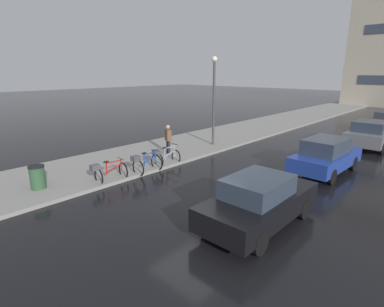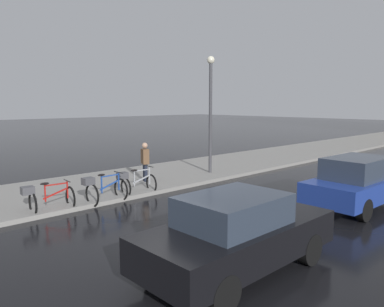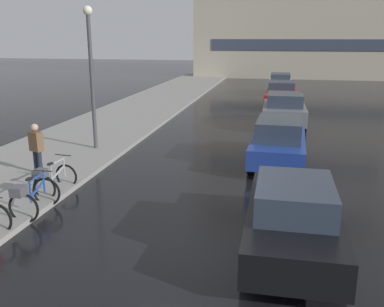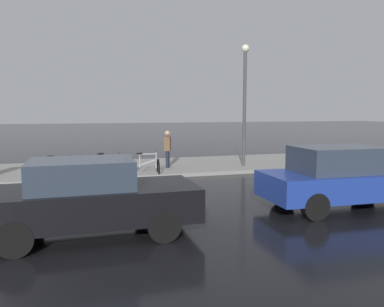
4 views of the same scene
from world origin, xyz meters
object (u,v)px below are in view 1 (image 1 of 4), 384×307
Objects in this scene: car_black at (259,201)px; car_blue at (326,156)px; bicycle_nearest at (108,171)px; car_grey at (370,134)px; bicycle_third at (165,156)px; bicycle_second at (145,163)px; pedestrian at (168,139)px; streetlamp at (214,93)px; trash_bin at (38,179)px.

car_black is 1.00× the size of car_blue.
bicycle_nearest is 15.11m from car_grey.
bicycle_third is 0.36× the size of car_grey.
bicycle_second is (0.28, 1.70, 0.03)m from bicycle_nearest.
bicycle_nearest is 0.87× the size of pedestrian.
streetlamp reaches higher than bicycle_second.
trash_bin is at bearing -88.99° from pedestrian.
car_blue is 1.07× the size of car_grey.
bicycle_second is 6.08m from car_black.
trash_bin is at bearing -114.33° from car_grey.
bicycle_second is 1.37× the size of trash_bin.
car_grey reaches higher than bicycle_third.
car_grey is (5.92, 12.08, 0.31)m from bicycle_second.
bicycle_second is at bearing 80.72° from bicycle_nearest.
bicycle_nearest is at bearing -114.23° from car_grey.
bicycle_nearest is at bearing -90.37° from bicycle_third.
bicycle_nearest is 0.37× the size of car_grey.
pedestrian reaches higher than bicycle_third.
bicycle_nearest is 1.03× the size of bicycle_second.
car_blue is at bearing -91.85° from car_grey.
car_black is at bearing 9.80° from bicycle_nearest.
bicycle_second is 4.23m from trash_bin.
bicycle_second is 3.13m from pedestrian.
car_grey is at bearing 65.67° from trash_bin.
car_blue is 11.91m from trash_bin.
bicycle_nearest is 8.17m from streetlamp.
car_blue reaches higher than car_black.
car_grey is at bearing 51.66° from pedestrian.
car_black is 0.80× the size of streetlamp.
car_black reaches higher than trash_bin.
streetlamp is (-7.06, 6.59, 2.40)m from car_black.
trash_bin is (-7.39, -3.40, -0.25)m from car_black.
pedestrian is 3.96m from streetlamp.
car_black is 2.48× the size of pedestrian.
bicycle_nearest is 1.41× the size of trash_bin.
bicycle_third is at bearing 100.44° from bicycle_second.
streetlamp is 10.33m from trash_bin.
trash_bin is (-1.09, -5.41, 0.03)m from bicycle_third.
streetlamp is at bearing 176.62° from car_blue.
bicycle_second is 6.62m from streetlamp.
trash_bin is (-1.07, -2.31, 0.03)m from bicycle_nearest.
pedestrian is at bearing 91.01° from trash_bin.
car_grey is at bearing 90.52° from car_black.
car_blue is at bearing -3.38° from streetlamp.
car_grey is at bearing 65.77° from bicycle_nearest.
bicycle_second is 0.34× the size of car_blue.
pedestrian is at bearing -158.39° from car_blue.
bicycle_second is at bearing -135.69° from car_blue.
car_blue is at bearing 21.61° from pedestrian.
car_blue is (-0.33, 6.19, 0.03)m from car_black.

